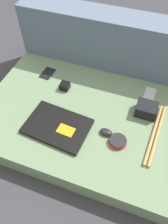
% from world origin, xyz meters
% --- Properties ---
extents(ground_plane, '(8.00, 8.00, 0.00)m').
position_xyz_m(ground_plane, '(0.00, 0.00, 0.00)').
color(ground_plane, '#38383D').
extents(couch_seat, '(1.19, 0.79, 0.13)m').
position_xyz_m(couch_seat, '(0.00, 0.00, 0.06)').
color(couch_seat, slate).
rests_on(couch_seat, ground_plane).
extents(couch_backrest, '(1.19, 0.20, 0.47)m').
position_xyz_m(couch_backrest, '(0.00, 0.49, 0.24)').
color(couch_backrest, slate).
rests_on(couch_backrest, ground_plane).
extents(laptop, '(0.36, 0.26, 0.03)m').
position_xyz_m(laptop, '(-0.10, -0.13, 0.14)').
color(laptop, black).
rests_on(laptop, couch_seat).
extents(computer_mouse, '(0.07, 0.05, 0.03)m').
position_xyz_m(computer_mouse, '(0.16, -0.08, 0.14)').
color(computer_mouse, black).
rests_on(computer_mouse, couch_seat).
extents(speaker_puck, '(0.09, 0.09, 0.03)m').
position_xyz_m(speaker_puck, '(0.23, -0.12, 0.14)').
color(speaker_puck, red).
rests_on(speaker_puck, couch_seat).
extents(phone_silver, '(0.07, 0.13, 0.01)m').
position_xyz_m(phone_silver, '(0.33, 0.27, 0.13)').
color(phone_silver, '#B7B7BC').
rests_on(phone_silver, couch_seat).
extents(phone_black, '(0.08, 0.11, 0.01)m').
position_xyz_m(phone_black, '(-0.35, 0.24, 0.13)').
color(phone_black, black).
rests_on(phone_black, couch_seat).
extents(camera_pouch, '(0.12, 0.10, 0.07)m').
position_xyz_m(camera_pouch, '(0.33, 0.13, 0.16)').
color(camera_pouch, black).
rests_on(camera_pouch, couch_seat).
extents(charger_brick, '(0.05, 0.05, 0.04)m').
position_xyz_m(charger_brick, '(-0.18, 0.15, 0.15)').
color(charger_brick, black).
rests_on(charger_brick, couch_seat).
extents(drumstick_pair, '(0.07, 0.40, 0.02)m').
position_xyz_m(drumstick_pair, '(0.40, -0.00, 0.13)').
color(drumstick_pair, tan).
rests_on(drumstick_pair, couch_seat).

